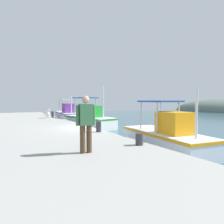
# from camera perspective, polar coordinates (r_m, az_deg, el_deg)

# --- Properties ---
(distant_hill_nearest) EXTENTS (24.55, 12.71, 5.52)m
(distant_hill_nearest) POSITION_cam_1_polar(r_m,az_deg,el_deg) (50.61, 28.87, 0.14)
(distant_hill_nearest) COLOR #596B60
(distant_hill_nearest) RESTS_ON ground
(fishing_boat_nearest) EXTENTS (5.73, 2.09, 2.83)m
(fishing_boat_nearest) POSITION_cam_1_polar(r_m,az_deg,el_deg) (24.84, -12.44, -0.68)
(fishing_boat_nearest) COLOR white
(fishing_boat_nearest) RESTS_ON ground
(fishing_boat_second) EXTENTS (6.27, 2.91, 3.54)m
(fishing_boat_second) POSITION_cam_1_polar(r_m,az_deg,el_deg) (18.27, -6.46, -2.06)
(fishing_boat_second) COLOR white
(fishing_boat_second) RESTS_ON ground
(fishing_boat_third) EXTENTS (5.47, 2.39, 2.84)m
(fishing_boat_third) POSITION_cam_1_polar(r_m,az_deg,el_deg) (10.14, 14.81, -6.62)
(fishing_boat_third) COLOR white
(fishing_boat_third) RESTS_ON ground
(pelican) EXTENTS (0.97, 0.48, 0.82)m
(pelican) POSITION_cam_1_polar(r_m,az_deg,el_deg) (18.89, -17.62, -0.44)
(pelican) COLOR tan
(pelican) RESTS_ON quay_pier
(fisherman_standing) EXTENTS (0.27, 0.59, 1.69)m
(fisherman_standing) POSITION_cam_1_polar(r_m,az_deg,el_deg) (6.07, -7.35, -2.71)
(fisherman_standing) COLOR #4C3823
(fisherman_standing) RESTS_ON quay_pier
(mooring_bollard_nearest) EXTENTS (0.23, 0.23, 0.36)m
(mooring_bollard_nearest) POSITION_cam_1_polar(r_m,az_deg,el_deg) (22.45, -17.74, -0.45)
(mooring_bollard_nearest) COLOR #333338
(mooring_bollard_nearest) RESTS_ON quay_pier
(mooring_bollard_second) EXTENTS (0.23, 0.23, 0.55)m
(mooring_bollard_second) POSITION_cam_1_polar(r_m,az_deg,el_deg) (19.85, -16.29, -0.61)
(mooring_bollard_second) COLOR #333338
(mooring_bollard_second) RESTS_ON quay_pier
(mooring_bollard_third) EXTENTS (0.26, 0.26, 0.54)m
(mooring_bollard_third) POSITION_cam_1_polar(r_m,az_deg,el_deg) (10.12, -3.77, -4.08)
(mooring_bollard_third) COLOR #333338
(mooring_bollard_third) RESTS_ON quay_pier
(mooring_bollard_fourth) EXTENTS (0.27, 0.27, 0.41)m
(mooring_bollard_fourth) POSITION_cam_1_polar(r_m,az_deg,el_deg) (7.24, 7.65, -7.55)
(mooring_bollard_fourth) COLOR #333338
(mooring_bollard_fourth) RESTS_ON quay_pier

